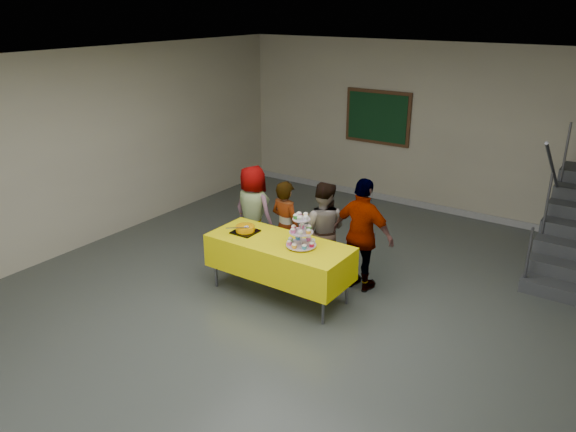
% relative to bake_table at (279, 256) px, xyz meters
% --- Properties ---
extents(room_shell, '(10.00, 10.04, 3.02)m').
position_rel_bake_table_xyz_m(room_shell, '(0.52, -0.72, 1.57)').
color(room_shell, '#4C514C').
rests_on(room_shell, ground).
extents(bake_table, '(1.88, 0.78, 0.77)m').
position_rel_bake_table_xyz_m(bake_table, '(0.00, 0.00, 0.00)').
color(bake_table, '#595960').
rests_on(bake_table, ground).
extents(cupcake_stand, '(0.38, 0.38, 0.44)m').
position_rel_bake_table_xyz_m(cupcake_stand, '(0.33, 0.01, 0.39)').
color(cupcake_stand, silver).
rests_on(cupcake_stand, bake_table).
extents(bear_cake, '(0.32, 0.36, 0.12)m').
position_rel_bake_table_xyz_m(bear_cake, '(-0.54, -0.01, 0.27)').
color(bear_cake, black).
rests_on(bear_cake, bake_table).
extents(schoolchild_a, '(0.72, 0.50, 1.41)m').
position_rel_bake_table_xyz_m(schoolchild_a, '(-1.03, 0.80, 0.15)').
color(schoolchild_a, slate).
rests_on(schoolchild_a, ground).
extents(schoolchild_b, '(0.54, 0.40, 1.35)m').
position_rel_bake_table_xyz_m(schoolchild_b, '(-0.33, 0.63, 0.12)').
color(schoolchild_b, slate).
rests_on(schoolchild_b, ground).
extents(schoolchild_c, '(0.80, 0.71, 1.38)m').
position_rel_bake_table_xyz_m(schoolchild_c, '(0.16, 0.80, 0.13)').
color(schoolchild_c, slate).
rests_on(schoolchild_c, ground).
extents(schoolchild_d, '(0.93, 0.45, 1.54)m').
position_rel_bake_table_xyz_m(schoolchild_d, '(0.79, 0.77, 0.21)').
color(schoolchild_d, slate).
rests_on(schoolchild_d, ground).
extents(noticeboard, '(1.30, 0.05, 1.00)m').
position_rel_bake_table_xyz_m(noticeboard, '(-0.72, 4.23, 1.04)').
color(noticeboard, '#472B16').
rests_on(noticeboard, ground).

